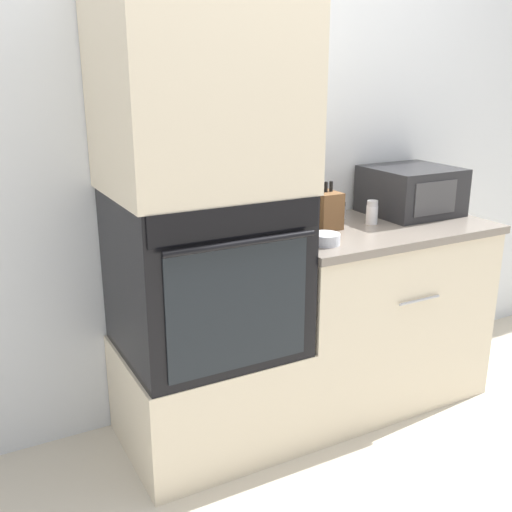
{
  "coord_description": "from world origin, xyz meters",
  "views": [
    {
      "loc": [
        -1.24,
        -1.78,
        1.54
      ],
      "look_at": [
        -0.17,
        0.21,
        0.83
      ],
      "focal_mm": 42.0,
      "sensor_mm": 36.0,
      "label": 1
    }
  ],
  "objects_px": {
    "knife_block": "(325,210)",
    "condiment_jar_near": "(341,211)",
    "condiment_jar_far": "(289,216)",
    "condiment_jar_mid": "(372,212)",
    "wall_oven": "(205,271)",
    "bowl": "(325,239)",
    "microwave": "(411,191)"
  },
  "relations": [
    {
      "from": "knife_block",
      "to": "condiment_jar_near",
      "type": "height_order",
      "value": "knife_block"
    },
    {
      "from": "knife_block",
      "to": "condiment_jar_far",
      "type": "height_order",
      "value": "knife_block"
    },
    {
      "from": "condiment_jar_mid",
      "to": "condiment_jar_far",
      "type": "distance_m",
      "value": 0.39
    },
    {
      "from": "wall_oven",
      "to": "condiment_jar_far",
      "type": "height_order",
      "value": "wall_oven"
    },
    {
      "from": "bowl",
      "to": "microwave",
      "type": "bearing_deg",
      "value": 20.46
    },
    {
      "from": "microwave",
      "to": "condiment_jar_mid",
      "type": "height_order",
      "value": "microwave"
    },
    {
      "from": "condiment_jar_near",
      "to": "knife_block",
      "type": "bearing_deg",
      "value": -147.45
    },
    {
      "from": "condiment_jar_near",
      "to": "microwave",
      "type": "bearing_deg",
      "value": -11.6
    },
    {
      "from": "bowl",
      "to": "condiment_jar_mid",
      "type": "height_order",
      "value": "condiment_jar_mid"
    },
    {
      "from": "condiment_jar_far",
      "to": "wall_oven",
      "type": "bearing_deg",
      "value": -163.13
    },
    {
      "from": "microwave",
      "to": "condiment_jar_far",
      "type": "relative_size",
      "value": 3.82
    },
    {
      "from": "wall_oven",
      "to": "knife_block",
      "type": "height_order",
      "value": "wall_oven"
    },
    {
      "from": "condiment_jar_mid",
      "to": "condiment_jar_far",
      "type": "relative_size",
      "value": 1.02
    },
    {
      "from": "microwave",
      "to": "condiment_jar_mid",
      "type": "xyz_separation_m",
      "value": [
        -0.29,
        -0.07,
        -0.06
      ]
    },
    {
      "from": "wall_oven",
      "to": "bowl",
      "type": "relative_size",
      "value": 5.58
    },
    {
      "from": "bowl",
      "to": "condiment_jar_near",
      "type": "bearing_deg",
      "value": 45.78
    },
    {
      "from": "knife_block",
      "to": "bowl",
      "type": "distance_m",
      "value": 0.27
    },
    {
      "from": "wall_oven",
      "to": "bowl",
      "type": "height_order",
      "value": "wall_oven"
    },
    {
      "from": "microwave",
      "to": "knife_block",
      "type": "distance_m",
      "value": 0.53
    },
    {
      "from": "wall_oven",
      "to": "microwave",
      "type": "relative_size",
      "value": 1.69
    },
    {
      "from": "wall_oven",
      "to": "knife_block",
      "type": "relative_size",
      "value": 3.26
    },
    {
      "from": "knife_block",
      "to": "condiment_jar_mid",
      "type": "distance_m",
      "value": 0.24
    },
    {
      "from": "knife_block",
      "to": "condiment_jar_far",
      "type": "xyz_separation_m",
      "value": [
        -0.14,
        0.08,
        -0.03
      ]
    },
    {
      "from": "wall_oven",
      "to": "condiment_jar_near",
      "type": "height_order",
      "value": "wall_oven"
    },
    {
      "from": "wall_oven",
      "to": "condiment_jar_mid",
      "type": "distance_m",
      "value": 0.86
    },
    {
      "from": "condiment_jar_far",
      "to": "knife_block",
      "type": "bearing_deg",
      "value": -30.44
    },
    {
      "from": "wall_oven",
      "to": "bowl",
      "type": "distance_m",
      "value": 0.5
    },
    {
      "from": "knife_block",
      "to": "condiment_jar_far",
      "type": "distance_m",
      "value": 0.16
    },
    {
      "from": "knife_block",
      "to": "condiment_jar_mid",
      "type": "xyz_separation_m",
      "value": [
        0.23,
        -0.04,
        -0.03
      ]
    },
    {
      "from": "condiment_jar_near",
      "to": "condiment_jar_far",
      "type": "relative_size",
      "value": 0.74
    },
    {
      "from": "microwave",
      "to": "knife_block",
      "type": "height_order",
      "value": "microwave"
    },
    {
      "from": "bowl",
      "to": "condiment_jar_mid",
      "type": "relative_size",
      "value": 1.12
    }
  ]
}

